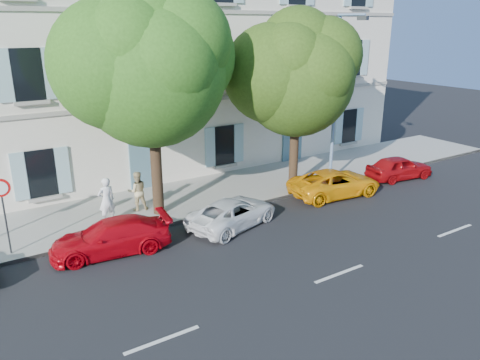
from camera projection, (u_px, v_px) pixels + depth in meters
ground at (265, 229)px, 17.86m from camera, size 90.00×90.00×0.00m
sidewalk at (208, 194)px, 21.39m from camera, size 36.00×4.50×0.15m
kerb at (234, 209)px, 19.66m from camera, size 36.00×0.16×0.16m
building at (152, 54)px, 24.11m from camera, size 28.00×7.00×12.00m
car_red_coupe at (111, 237)px, 15.86m from camera, size 4.22×2.18×1.17m
car_white_coupe at (233, 213)px, 18.00m from camera, size 4.27×2.86×1.09m
car_yellow_supercar at (335, 183)px, 21.22m from camera, size 4.51×2.45×1.20m
car_red_hatchback at (399, 167)px, 23.53m from camera, size 3.66×1.89×1.19m
tree_left at (151, 72)px, 17.27m from camera, size 5.61×5.61×8.70m
tree_right at (297, 80)px, 20.52m from camera, size 5.04×5.04×7.77m
road_sign at (2, 200)px, 15.06m from camera, size 0.61×0.14×2.63m
street_lamp at (338, 91)px, 21.45m from camera, size 0.41×1.66×7.73m
pedestrian_a at (107, 200)px, 17.84m from camera, size 0.70×0.50×1.81m
pedestrian_b at (137, 191)px, 19.09m from camera, size 0.90×0.75×1.64m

